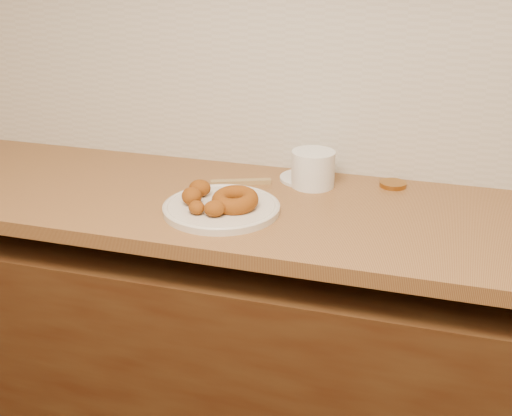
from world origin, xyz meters
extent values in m
cube|color=#B9AB8F|center=(0.00, 2.00, 1.35)|extent=(4.00, 0.02, 2.70)
cube|color=#4B3218|center=(0.00, 1.69, 0.39)|extent=(3.60, 0.60, 0.77)
cube|color=olive|center=(-0.65, 1.69, 0.88)|extent=(2.30, 0.62, 0.04)
cube|color=beige|center=(0.00, 1.99, 1.20)|extent=(3.60, 0.02, 0.60)
cylinder|color=silver|center=(-0.41, 1.60, 0.91)|extent=(0.30, 0.30, 0.02)
torus|color=brown|center=(-0.37, 1.60, 0.94)|extent=(0.13, 0.13, 0.05)
ellipsoid|color=brown|center=(-0.48, 1.64, 0.94)|extent=(0.06, 0.06, 0.04)
ellipsoid|color=brown|center=(-0.48, 1.58, 0.94)|extent=(0.08, 0.08, 0.05)
ellipsoid|color=brown|center=(-0.45, 1.53, 0.93)|extent=(0.06, 0.06, 0.03)
ellipsoid|color=brown|center=(-0.40, 1.53, 0.94)|extent=(0.07, 0.06, 0.04)
cylinder|color=white|center=(-0.22, 1.85, 0.95)|extent=(0.16, 0.16, 0.10)
cylinder|color=silver|center=(-0.25, 1.89, 0.90)|extent=(0.17, 0.17, 0.01)
cylinder|color=#A36D2C|center=(0.00, 1.91, 0.91)|extent=(0.08, 0.08, 0.01)
cube|color=#9C7D4A|center=(-0.42, 1.80, 0.91)|extent=(0.17, 0.09, 0.01)
camera|label=1|loc=(0.12, 0.15, 1.56)|focal=45.00mm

